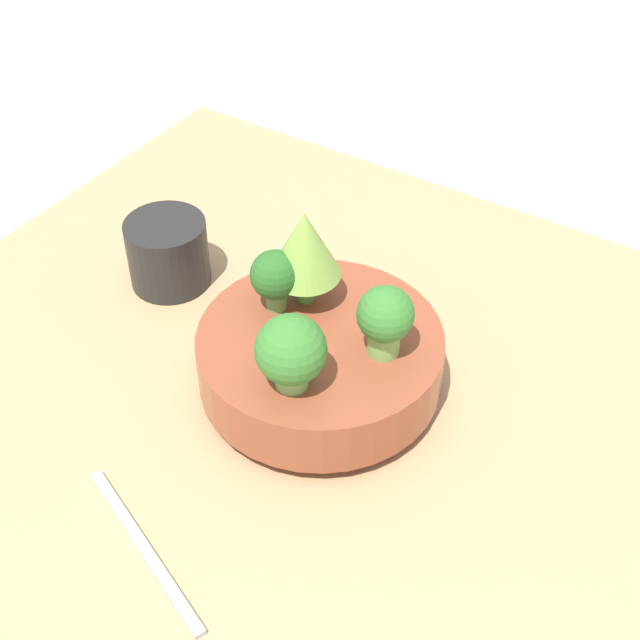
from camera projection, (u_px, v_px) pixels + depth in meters
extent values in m
plane|color=silver|center=(315.00, 436.00, 0.87)|extent=(6.00, 6.00, 0.00)
cube|color=tan|center=(315.00, 424.00, 0.86)|extent=(0.93, 0.84, 0.03)
cylinder|color=brown|center=(320.00, 384.00, 0.87)|extent=(0.10, 0.10, 0.01)
cylinder|color=brown|center=(320.00, 358.00, 0.85)|extent=(0.23, 0.23, 0.06)
cylinder|color=#7AB256|center=(384.00, 340.00, 0.80)|extent=(0.03, 0.03, 0.03)
sphere|color=#387A2D|center=(385.00, 314.00, 0.78)|extent=(0.05, 0.05, 0.05)
cylinder|color=#609347|center=(276.00, 298.00, 0.85)|extent=(0.02, 0.02, 0.02)
sphere|color=#286023|center=(275.00, 275.00, 0.83)|extent=(0.05, 0.05, 0.05)
cylinder|color=#7AB256|center=(289.00, 375.00, 0.77)|extent=(0.03, 0.03, 0.02)
sphere|color=#387A2D|center=(288.00, 349.00, 0.75)|extent=(0.06, 0.06, 0.06)
cylinder|color=#609347|center=(305.00, 286.00, 0.86)|extent=(0.02, 0.02, 0.03)
cone|color=#84AD47|center=(305.00, 244.00, 0.82)|extent=(0.07, 0.07, 0.07)
cylinder|color=black|center=(168.00, 253.00, 0.97)|extent=(0.09, 0.09, 0.08)
cube|color=#B2B2B7|center=(144.00, 549.00, 0.73)|extent=(0.18, 0.08, 0.01)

